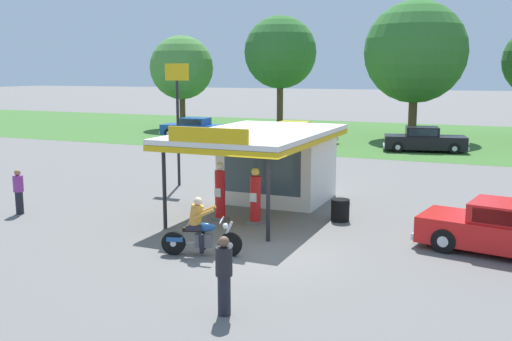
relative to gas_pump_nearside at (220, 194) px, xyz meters
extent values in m
plane|color=slate|center=(2.54, -2.54, -0.87)|extent=(300.00, 300.00, 0.00)
cube|color=#3D6B2D|center=(2.54, 27.46, -0.87)|extent=(120.00, 24.00, 0.01)
cube|color=silver|center=(0.63, 3.63, 0.45)|extent=(3.65, 3.22, 2.65)
cube|color=#384C56|center=(0.63, 2.04, 0.50)|extent=(2.92, 0.05, 1.69)
cube|color=silver|center=(0.63, 1.73, 1.85)|extent=(4.35, 7.51, 0.16)
cube|color=gold|center=(0.63, 1.73, 1.67)|extent=(4.35, 7.51, 0.18)
cube|color=gold|center=(0.63, -1.99, 2.15)|extent=(2.55, 0.08, 0.44)
cylinder|color=black|center=(2.35, -1.62, 0.45)|extent=(0.12, 0.12, 2.65)
cylinder|color=black|center=(-1.09, -1.62, 0.45)|extent=(0.12, 0.12, 2.65)
cube|color=slate|center=(0.00, 0.00, -0.82)|extent=(0.44, 0.44, 0.10)
cylinder|color=red|center=(0.00, 0.00, 0.00)|extent=(0.34, 0.34, 1.55)
cube|color=white|center=(0.00, -0.18, 0.08)|extent=(0.22, 0.02, 0.28)
sphere|color=white|center=(0.00, 0.00, 0.91)|extent=(0.26, 0.26, 0.26)
cube|color=slate|center=(1.26, 0.00, -0.82)|extent=(0.44, 0.44, 0.10)
cylinder|color=red|center=(1.26, 0.00, -0.05)|extent=(0.34, 0.34, 1.45)
cube|color=white|center=(1.26, -0.18, 0.02)|extent=(0.22, 0.02, 0.28)
sphere|color=#EACC4C|center=(1.26, 0.00, 0.82)|extent=(0.26, 0.26, 0.26)
cylinder|color=black|center=(1.95, -3.29, -0.55)|extent=(0.64, 0.30, 0.64)
cylinder|color=silver|center=(1.95, -3.29, -0.55)|extent=(0.19, 0.16, 0.16)
cylinder|color=black|center=(0.51, -3.77, -0.55)|extent=(0.64, 0.30, 0.64)
cylinder|color=silver|center=(0.51, -3.77, -0.55)|extent=(0.19, 0.16, 0.16)
ellipsoid|color=#1E4C8C|center=(1.33, -3.50, -0.09)|extent=(0.61, 0.41, 0.24)
cube|color=#59595E|center=(1.28, -3.52, -0.45)|extent=(0.49, 0.37, 0.36)
cube|color=black|center=(0.99, -3.61, -0.15)|extent=(0.54, 0.40, 0.10)
cylinder|color=silver|center=(1.85, -3.32, -0.27)|extent=(0.37, 0.18, 0.71)
cylinder|color=silver|center=(1.74, -3.36, 0.11)|extent=(0.26, 0.68, 0.04)
sphere|color=silver|center=(1.84, -3.33, -0.05)|extent=(0.16, 0.16, 0.16)
cube|color=#1E4C8C|center=(0.56, -3.76, -0.43)|extent=(0.47, 0.31, 0.12)
cylinder|color=silver|center=(0.85, -3.51, -0.59)|extent=(0.69, 0.30, 0.18)
cube|color=black|center=(1.06, -3.59, -0.09)|extent=(0.49, 0.45, 0.14)
cylinder|color=black|center=(1.20, -3.37, -0.49)|extent=(0.19, 0.26, 0.56)
cylinder|color=black|center=(1.30, -3.68, -0.49)|extent=(0.19, 0.26, 0.56)
cylinder|color=gold|center=(1.10, -3.58, 0.22)|extent=(0.49, 0.43, 0.60)
sphere|color=beige|center=(1.15, -3.56, 0.59)|extent=(0.22, 0.22, 0.22)
cylinder|color=gold|center=(1.26, -3.31, 0.30)|extent=(0.54, 0.26, 0.31)
cylinder|color=gold|center=(1.39, -3.69, 0.30)|extent=(0.54, 0.26, 0.31)
cube|color=#283847|center=(8.69, -1.00, 0.27)|extent=(1.85, 0.37, 0.39)
cube|color=silver|center=(6.42, 0.20, -0.57)|extent=(0.42, 1.67, 0.18)
cylinder|color=black|center=(7.40, 0.85, -0.54)|extent=(0.69, 0.32, 0.66)
cylinder|color=silver|center=(7.40, 0.85, -0.54)|extent=(0.33, 0.27, 0.30)
cylinder|color=black|center=(7.10, -0.76, -0.54)|extent=(0.69, 0.32, 0.66)
cylinder|color=silver|center=(7.10, -0.76, -0.54)|extent=(0.33, 0.27, 0.30)
cube|color=black|center=(4.04, 19.82, -0.30)|extent=(5.09, 2.80, 0.79)
cube|color=black|center=(3.85, 19.78, 0.37)|extent=(2.21, 1.98, 0.55)
cube|color=#283847|center=(4.77, 19.98, 0.37)|extent=(0.34, 1.41, 0.44)
cube|color=#283847|center=(3.69, 20.56, 0.37)|extent=(1.60, 0.37, 0.42)
cube|color=#283847|center=(4.02, 19.00, 0.37)|extent=(1.60, 0.37, 0.42)
cube|color=silver|center=(6.42, 20.32, -0.57)|extent=(0.48, 1.74, 0.18)
cube|color=silver|center=(1.65, 19.32, -0.57)|extent=(0.48, 1.74, 0.18)
sphere|color=white|center=(6.31, 20.90, -0.26)|extent=(0.18, 0.18, 0.18)
sphere|color=white|center=(6.55, 19.75, -0.26)|extent=(0.18, 0.18, 0.18)
cylinder|color=black|center=(5.46, 21.00, -0.54)|extent=(0.69, 0.33, 0.66)
cylinder|color=silver|center=(5.46, 21.00, -0.54)|extent=(0.34, 0.28, 0.30)
cylinder|color=black|center=(5.82, 19.32, -0.54)|extent=(0.69, 0.33, 0.66)
cylinder|color=silver|center=(5.82, 19.32, -0.54)|extent=(0.34, 0.28, 0.30)
cylinder|color=black|center=(2.26, 20.33, -0.54)|extent=(0.69, 0.33, 0.66)
cylinder|color=silver|center=(2.26, 20.33, -0.54)|extent=(0.34, 0.28, 0.30)
cylinder|color=black|center=(2.61, 18.64, -0.54)|extent=(0.69, 0.33, 0.66)
cylinder|color=silver|center=(2.61, 18.64, -0.54)|extent=(0.34, 0.28, 0.30)
cube|color=#19479E|center=(-12.95, 21.18, -0.31)|extent=(4.74, 2.06, 0.76)
cube|color=#19479E|center=(-12.76, 21.19, 0.32)|extent=(2.10, 1.68, 0.51)
cube|color=#283847|center=(-13.73, 21.13, 0.32)|extent=(0.13, 1.38, 0.41)
cube|color=#283847|center=(-12.71, 20.43, 0.32)|extent=(1.70, 0.14, 0.39)
cube|color=#283847|center=(-12.80, 21.95, 0.32)|extent=(1.70, 0.14, 0.39)
cube|color=silver|center=(-15.30, 21.03, -0.57)|extent=(0.23, 1.69, 0.18)
cube|color=silver|center=(-10.61, 21.32, -0.57)|extent=(0.23, 1.69, 0.18)
sphere|color=white|center=(-15.27, 20.46, -0.28)|extent=(0.18, 0.18, 0.18)
sphere|color=white|center=(-15.34, 21.59, -0.28)|extent=(0.18, 0.18, 0.18)
cylinder|color=black|center=(-14.47, 20.25, -0.54)|extent=(0.67, 0.24, 0.66)
cylinder|color=silver|center=(-14.47, 20.25, -0.54)|extent=(0.31, 0.24, 0.30)
cylinder|color=black|center=(-14.58, 21.90, -0.54)|extent=(0.67, 0.24, 0.66)
cylinder|color=silver|center=(-14.58, 21.90, -0.54)|extent=(0.31, 0.24, 0.30)
cylinder|color=black|center=(-11.33, 20.45, -0.54)|extent=(0.67, 0.24, 0.66)
cylinder|color=silver|center=(-11.33, 20.45, -0.54)|extent=(0.31, 0.24, 0.30)
cylinder|color=black|center=(-11.43, 22.10, -0.54)|extent=(0.67, 0.24, 0.66)
cylinder|color=silver|center=(-11.43, 22.10, -0.54)|extent=(0.31, 0.24, 0.30)
cube|color=gold|center=(-4.44, 20.64, -0.32)|extent=(5.27, 2.28, 0.75)
cube|color=gold|center=(-4.76, 20.61, 0.33)|extent=(2.08, 1.83, 0.55)
cube|color=#283847|center=(-3.80, 20.68, 0.33)|extent=(0.14, 1.51, 0.44)
cube|color=#283847|center=(-4.82, 21.45, 0.33)|extent=(1.67, 0.14, 0.42)
cube|color=#283847|center=(-4.70, 19.78, 0.33)|extent=(1.67, 0.14, 0.42)
cube|color=silver|center=(-1.84, 20.81, -0.57)|extent=(0.25, 1.84, 0.18)
cube|color=silver|center=(-7.04, 20.46, -0.57)|extent=(0.25, 1.84, 0.18)
sphere|color=white|center=(-1.87, 21.43, -0.28)|extent=(0.18, 0.18, 0.18)
sphere|color=white|center=(-1.79, 20.20, -0.28)|extent=(0.18, 0.18, 0.18)
cylinder|color=black|center=(-2.75, 21.66, -0.54)|extent=(0.67, 0.24, 0.66)
cylinder|color=silver|center=(-2.75, 21.66, -0.54)|extent=(0.31, 0.24, 0.30)
cylinder|color=black|center=(-2.63, 19.85, -0.54)|extent=(0.67, 0.24, 0.66)
cylinder|color=silver|center=(-2.63, 19.85, -0.54)|extent=(0.31, 0.24, 0.30)
cylinder|color=black|center=(-6.25, 21.42, -0.54)|extent=(0.67, 0.24, 0.66)
cylinder|color=silver|center=(-6.25, 21.42, -0.54)|extent=(0.31, 0.24, 0.30)
cylinder|color=black|center=(-6.12, 19.61, -0.54)|extent=(0.67, 0.24, 0.66)
cylinder|color=silver|center=(-6.12, 19.61, -0.54)|extent=(0.31, 0.24, 0.30)
cylinder|color=black|center=(-6.68, -1.98, -0.48)|extent=(0.26, 0.26, 0.78)
cylinder|color=#8C338C|center=(-6.68, -1.98, 0.18)|extent=(0.34, 0.34, 0.55)
sphere|color=#9E704C|center=(-6.68, -1.98, 0.57)|extent=(0.21, 0.21, 0.21)
cylinder|color=black|center=(3.46, -6.69, -0.46)|extent=(0.26, 0.26, 0.82)
cylinder|color=black|center=(3.46, -6.69, 0.24)|extent=(0.34, 0.34, 0.58)
sphere|color=brown|center=(3.46, -6.69, 0.64)|extent=(0.22, 0.22, 0.22)
cylinder|color=brown|center=(2.26, 26.73, 0.88)|extent=(0.61, 0.61, 3.50)
sphere|color=#33702D|center=(2.26, 26.73, 5.36)|extent=(7.30, 7.30, 7.30)
sphere|color=#33702D|center=(1.54, 26.65, 4.63)|extent=(3.83, 3.83, 3.83)
cylinder|color=brown|center=(-9.41, 30.16, 1.21)|extent=(0.54, 0.54, 4.17)
sphere|color=#33702D|center=(-9.41, 30.16, 5.59)|extent=(6.13, 6.13, 6.13)
sphere|color=#33702D|center=(-10.18, 30.90, 4.98)|extent=(4.02, 4.02, 4.02)
cylinder|color=brown|center=(-17.34, 27.18, 0.70)|extent=(0.50, 0.50, 3.16)
sphere|color=#4C893D|center=(-17.34, 27.18, 4.32)|extent=(5.43, 5.43, 5.43)
sphere|color=#4C893D|center=(-17.74, 27.68, 3.78)|extent=(3.26, 3.26, 3.26)
cylinder|color=black|center=(-4.29, 4.61, 1.35)|extent=(0.12, 0.12, 4.46)
cube|color=gold|center=(-4.29, 4.61, 3.93)|extent=(1.10, 0.08, 0.70)
cylinder|color=black|center=(3.65, 1.44, -0.78)|extent=(0.60, 0.60, 0.18)
cylinder|color=black|center=(3.65, 1.44, -0.60)|extent=(0.60, 0.60, 0.18)
cylinder|color=black|center=(3.65, 1.44, -0.42)|extent=(0.60, 0.60, 0.18)
cylinder|color=black|center=(3.65, 1.44, -0.24)|extent=(0.60, 0.60, 0.18)
camera|label=1|loc=(8.34, -16.46, 3.92)|focal=40.43mm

